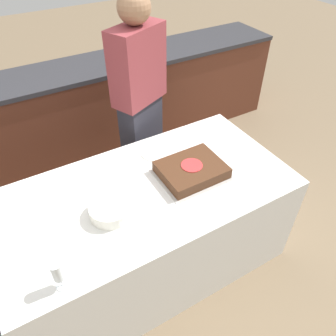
% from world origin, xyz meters
% --- Properties ---
extents(ground_plane, '(14.00, 14.00, 0.00)m').
position_xyz_m(ground_plane, '(0.00, 0.00, 0.00)').
color(ground_plane, '#7A664C').
extents(back_counter, '(4.40, 0.58, 0.92)m').
position_xyz_m(back_counter, '(0.00, 1.54, 0.46)').
color(back_counter, '#5B2D1E').
rests_on(back_counter, ground_plane).
extents(dining_table, '(1.82, 0.93, 0.76)m').
position_xyz_m(dining_table, '(0.00, 0.00, 0.38)').
color(dining_table, white).
rests_on(dining_table, ground_plane).
extents(cake, '(0.44, 0.36, 0.08)m').
position_xyz_m(cake, '(0.31, -0.03, 0.80)').
color(cake, '#B7B2AD').
rests_on(cake, dining_table).
extents(plate_stack, '(0.24, 0.24, 0.07)m').
position_xyz_m(plate_stack, '(-0.26, -0.08, 0.80)').
color(plate_stack, white).
rests_on(plate_stack, dining_table).
extents(wine_glass, '(0.06, 0.06, 0.17)m').
position_xyz_m(wine_glass, '(-0.63, -0.37, 0.88)').
color(wine_glass, white).
rests_on(wine_glass, dining_table).
extents(side_plate_near_cake, '(0.21, 0.21, 0.00)m').
position_xyz_m(side_plate_near_cake, '(0.22, 0.29, 0.76)').
color(side_plate_near_cake, white).
rests_on(side_plate_near_cake, dining_table).
extents(person_cutting_cake, '(0.45, 0.35, 1.70)m').
position_xyz_m(person_cutting_cake, '(0.31, 0.68, 0.88)').
color(person_cutting_cake, '#282833').
rests_on(person_cutting_cake, ground_plane).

